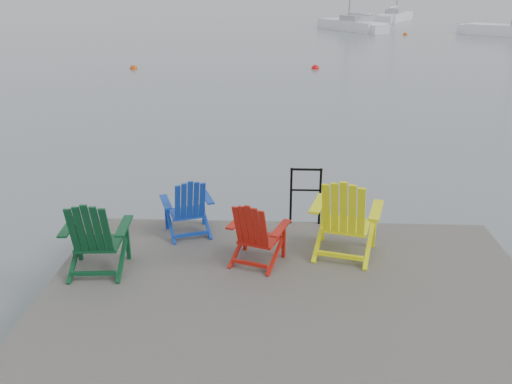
{
  "coord_description": "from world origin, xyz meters",
  "views": [
    {
      "loc": [
        -0.17,
        -5.21,
        4.0
      ],
      "look_at": [
        -0.52,
        2.85,
        0.85
      ],
      "focal_mm": 38.0,
      "sensor_mm": 36.0,
      "label": 1
    }
  ],
  "objects_px": {
    "buoy_a": "(315,69)",
    "chair_green": "(95,235)",
    "buoy_d": "(405,35)",
    "handrail": "(306,191)",
    "sailboat_near": "(351,26)",
    "sailboat_mid": "(395,17)",
    "chair_red": "(256,232)",
    "chair_yellow": "(345,216)",
    "buoy_b": "(134,69)",
    "chair_blue": "(188,206)"
  },
  "relations": [
    {
      "from": "chair_yellow",
      "to": "buoy_b",
      "type": "distance_m",
      "value": 21.46
    },
    {
      "from": "chair_yellow",
      "to": "buoy_a",
      "type": "distance_m",
      "value": 20.33
    },
    {
      "from": "handrail",
      "to": "buoy_d",
      "type": "distance_m",
      "value": 38.76
    },
    {
      "from": "chair_green",
      "to": "chair_yellow",
      "type": "distance_m",
      "value": 3.25
    },
    {
      "from": "handrail",
      "to": "chair_blue",
      "type": "xyz_separation_m",
      "value": [
        -1.72,
        -0.46,
        -0.09
      ]
    },
    {
      "from": "chair_red",
      "to": "sailboat_mid",
      "type": "relative_size",
      "value": 0.08
    },
    {
      "from": "chair_red",
      "to": "chair_green",
      "type": "bearing_deg",
      "value": -151.6
    },
    {
      "from": "buoy_a",
      "to": "chair_green",
      "type": "bearing_deg",
      "value": -100.91
    },
    {
      "from": "chair_green",
      "to": "buoy_b",
      "type": "height_order",
      "value": "chair_green"
    },
    {
      "from": "handrail",
      "to": "sailboat_mid",
      "type": "distance_m",
      "value": 55.48
    },
    {
      "from": "handrail",
      "to": "buoy_d",
      "type": "xyz_separation_m",
      "value": [
        9.53,
        37.55,
        -1.04
      ]
    },
    {
      "from": "buoy_a",
      "to": "buoy_b",
      "type": "distance_m",
      "value": 8.87
    },
    {
      "from": "chair_yellow",
      "to": "buoy_b",
      "type": "height_order",
      "value": "chair_yellow"
    },
    {
      "from": "chair_green",
      "to": "chair_red",
      "type": "bearing_deg",
      "value": 4.84
    },
    {
      "from": "sailboat_mid",
      "to": "buoy_b",
      "type": "xyz_separation_m",
      "value": [
        -19.45,
        -35.33,
        -0.36
      ]
    },
    {
      "from": "handrail",
      "to": "sailboat_mid",
      "type": "bearing_deg",
      "value": 77.61
    },
    {
      "from": "chair_blue",
      "to": "buoy_a",
      "type": "relative_size",
      "value": 2.3
    },
    {
      "from": "chair_yellow",
      "to": "sailboat_near",
      "type": "height_order",
      "value": "sailboat_near"
    },
    {
      "from": "sailboat_mid",
      "to": "chair_blue",
      "type": "bearing_deg",
      "value": -79.34
    },
    {
      "from": "chair_yellow",
      "to": "sailboat_near",
      "type": "distance_m",
      "value": 43.37
    },
    {
      "from": "chair_red",
      "to": "buoy_a",
      "type": "distance_m",
      "value": 20.69
    },
    {
      "from": "chair_red",
      "to": "buoy_d",
      "type": "height_order",
      "value": "chair_red"
    },
    {
      "from": "chair_yellow",
      "to": "buoy_d",
      "type": "xyz_separation_m",
      "value": [
        9.05,
        38.56,
        -1.08
      ]
    },
    {
      "from": "chair_red",
      "to": "buoy_b",
      "type": "bearing_deg",
      "value": 128.25
    },
    {
      "from": "sailboat_near",
      "to": "sailboat_mid",
      "type": "xyz_separation_m",
      "value": [
        6.14,
        12.16,
        -0.0
      ]
    },
    {
      "from": "buoy_a",
      "to": "buoy_d",
      "type": "xyz_separation_m",
      "value": [
        8.22,
        18.28,
        0.0
      ]
    },
    {
      "from": "handrail",
      "to": "buoy_a",
      "type": "xyz_separation_m",
      "value": [
        1.31,
        19.27,
        -1.04
      ]
    },
    {
      "from": "chair_blue",
      "to": "sailboat_mid",
      "type": "relative_size",
      "value": 0.08
    },
    {
      "from": "chair_red",
      "to": "sailboat_near",
      "type": "relative_size",
      "value": 0.08
    },
    {
      "from": "sailboat_mid",
      "to": "chair_green",
      "type": "bearing_deg",
      "value": -80.02
    },
    {
      "from": "sailboat_mid",
      "to": "buoy_a",
      "type": "distance_m",
      "value": 36.48
    },
    {
      "from": "chair_yellow",
      "to": "buoy_b",
      "type": "relative_size",
      "value": 3.08
    },
    {
      "from": "handrail",
      "to": "chair_yellow",
      "type": "bearing_deg",
      "value": -64.5
    },
    {
      "from": "chair_green",
      "to": "chair_red",
      "type": "relative_size",
      "value": 1.14
    },
    {
      "from": "handrail",
      "to": "sailboat_near",
      "type": "relative_size",
      "value": 0.08
    },
    {
      "from": "buoy_d",
      "to": "sailboat_mid",
      "type": "bearing_deg",
      "value": 81.9
    },
    {
      "from": "chair_green",
      "to": "chair_blue",
      "type": "relative_size",
      "value": 1.14
    },
    {
      "from": "buoy_a",
      "to": "handrail",
      "type": "bearing_deg",
      "value": -93.9
    },
    {
      "from": "chair_red",
      "to": "buoy_a",
      "type": "xyz_separation_m",
      "value": [
        2.01,
        20.57,
        -0.95
      ]
    },
    {
      "from": "chair_blue",
      "to": "buoy_b",
      "type": "distance_m",
      "value": 20.2
    },
    {
      "from": "sailboat_mid",
      "to": "chair_red",
      "type": "bearing_deg",
      "value": -78.13
    },
    {
      "from": "buoy_d",
      "to": "chair_red",
      "type": "bearing_deg",
      "value": -104.76
    },
    {
      "from": "chair_green",
      "to": "chair_red",
      "type": "height_order",
      "value": "chair_green"
    },
    {
      "from": "handrail",
      "to": "chair_red",
      "type": "bearing_deg",
      "value": -118.35
    },
    {
      "from": "handrail",
      "to": "chair_green",
      "type": "distance_m",
      "value": 3.15
    },
    {
      "from": "handrail",
      "to": "buoy_b",
      "type": "relative_size",
      "value": 2.41
    },
    {
      "from": "chair_blue",
      "to": "buoy_b",
      "type": "bearing_deg",
      "value": 86.79
    },
    {
      "from": "chair_green",
      "to": "handrail",
      "type": "bearing_deg",
      "value": 26.6
    },
    {
      "from": "sailboat_mid",
      "to": "buoy_a",
      "type": "relative_size",
      "value": 28.51
    },
    {
      "from": "chair_blue",
      "to": "chair_red",
      "type": "distance_m",
      "value": 1.32
    }
  ]
}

